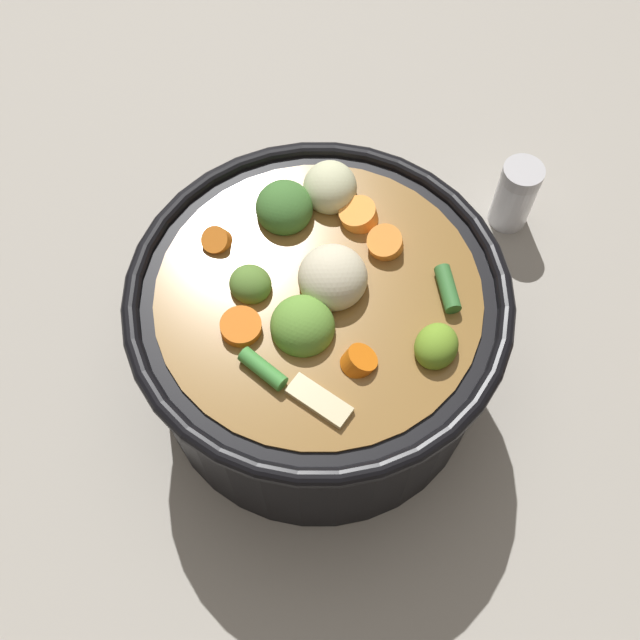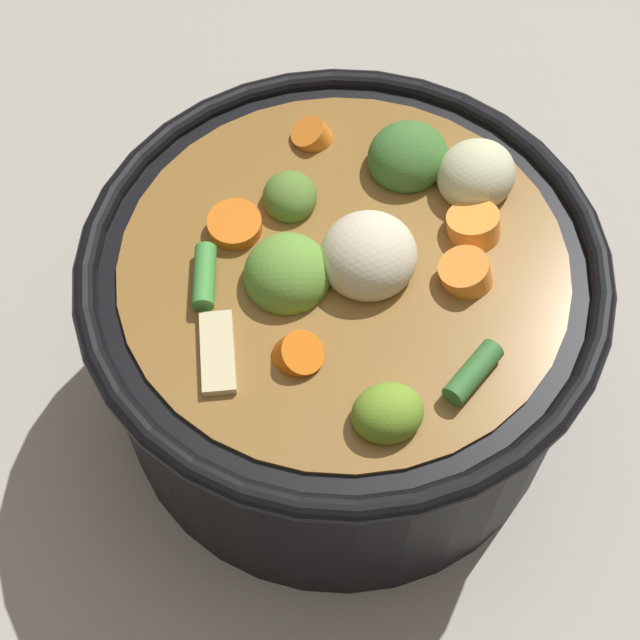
# 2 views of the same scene
# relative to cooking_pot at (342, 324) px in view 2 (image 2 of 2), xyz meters

# --- Properties ---
(ground_plane) EXTENTS (1.10, 1.10, 0.00)m
(ground_plane) POSITION_rel_cooking_pot_xyz_m (0.00, -0.00, -0.07)
(ground_plane) COLOR #9E998E
(cooking_pot) EXTENTS (0.26, 0.26, 0.15)m
(cooking_pot) POSITION_rel_cooking_pot_xyz_m (0.00, 0.00, 0.00)
(cooking_pot) COLOR black
(cooking_pot) RESTS_ON ground_plane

